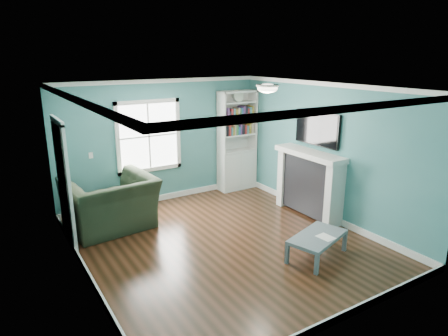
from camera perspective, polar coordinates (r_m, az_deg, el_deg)
floor at (r=6.89m, az=0.07°, el=-10.65°), size 5.00×5.00×0.00m
room_walls at (r=6.34m, az=0.07°, el=2.24°), size 5.00×5.00×5.00m
trim at (r=6.43m, az=0.07°, el=-0.75°), size 4.50×5.00×2.60m
window at (r=8.42m, az=-10.69°, el=4.48°), size 1.40×0.06×1.50m
bookshelf at (r=9.30m, az=1.85°, el=2.52°), size 0.90×0.35×2.31m
fireplace at (r=7.99m, az=12.07°, el=-2.25°), size 0.44×1.58×1.30m
tv at (r=7.81m, az=13.17°, el=5.52°), size 0.06×1.10×0.65m
door at (r=7.00m, az=-21.98°, el=-1.93°), size 0.12×0.98×2.17m
ceiling_fixture at (r=6.78m, az=6.22°, el=11.33°), size 0.38×0.38×0.15m
light_switch at (r=8.13m, az=-18.49°, el=1.72°), size 0.08×0.01×0.12m
recliner at (r=7.47m, az=-16.01°, el=-3.71°), size 1.57×1.11×1.30m
coffee_table at (r=6.48m, az=13.20°, el=-9.73°), size 1.13×0.84×0.37m
paper_sheet at (r=6.43m, az=14.32°, el=-9.55°), size 0.23×0.28×0.00m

